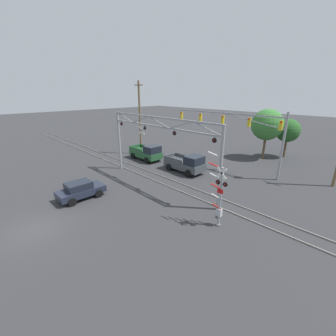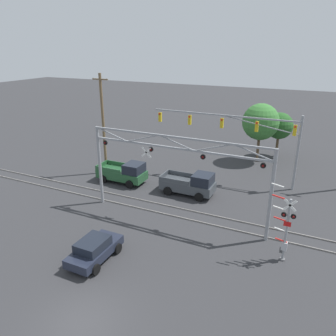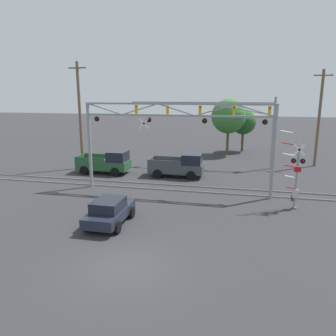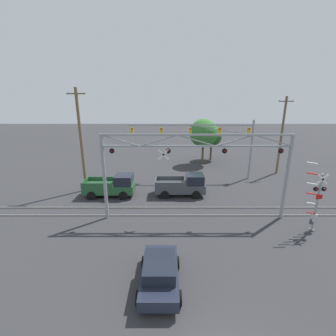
% 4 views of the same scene
% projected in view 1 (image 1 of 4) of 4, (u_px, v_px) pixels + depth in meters
% --- Properties ---
extents(ground_plane, '(200.00, 200.00, 0.00)m').
position_uv_depth(ground_plane, '(34.00, 230.00, 15.43)').
color(ground_plane, '#303033').
extents(rail_track_near, '(80.00, 0.08, 0.10)m').
position_uv_depth(rail_track_near, '(161.00, 183.00, 23.18)').
color(rail_track_near, gray).
rests_on(rail_track_near, ground_plane).
extents(rail_track_far, '(80.00, 0.08, 0.10)m').
position_uv_depth(rail_track_far, '(171.00, 180.00, 24.12)').
color(rail_track_far, gray).
rests_on(rail_track_far, ground_plane).
extents(crossing_gantry, '(14.39, 0.29, 6.83)m').
position_uv_depth(crossing_gantry, '(159.00, 139.00, 21.50)').
color(crossing_gantry, gray).
rests_on(crossing_gantry, ground_plane).
extents(crossing_signal_mast, '(1.68, 0.35, 5.22)m').
position_uv_depth(crossing_signal_mast, '(219.00, 198.00, 15.37)').
color(crossing_signal_mast, gray).
rests_on(crossing_signal_mast, ground_plane).
extents(traffic_signal_span, '(14.83, 0.39, 7.17)m').
position_uv_depth(traffic_signal_span, '(243.00, 127.00, 25.68)').
color(traffic_signal_span, gray).
rests_on(traffic_signal_span, ground_plane).
extents(pickup_truck_lead, '(4.95, 2.33, 2.18)m').
position_uv_depth(pickup_truck_lead, '(186.00, 164.00, 26.23)').
color(pickup_truck_lead, '#3D4247').
rests_on(pickup_truck_lead, ground_plane).
extents(pickup_truck_following, '(4.96, 2.33, 2.18)m').
position_uv_depth(pickup_truck_following, '(147.00, 153.00, 30.94)').
color(pickup_truck_following, '#23512D').
rests_on(pickup_truck_following, ground_plane).
extents(sedan_waiting, '(2.09, 4.00, 1.55)m').
position_uv_depth(sedan_waiting, '(80.00, 190.00, 19.84)').
color(sedan_waiting, '#1E2333').
rests_on(sedan_waiting, ground_plane).
extents(utility_pole_left, '(1.80, 0.28, 10.48)m').
position_uv_depth(utility_pole_left, '(140.00, 118.00, 32.71)').
color(utility_pole_left, brown).
rests_on(utility_pole_left, ground_plane).
extents(background_tree_beyond_span, '(4.21, 4.21, 6.87)m').
position_uv_depth(background_tree_beyond_span, '(267.00, 125.00, 30.43)').
color(background_tree_beyond_span, brown).
rests_on(background_tree_beyond_span, ground_plane).
extents(background_tree_far_left_verge, '(3.22, 3.22, 5.47)m').
position_uv_depth(background_tree_far_left_verge, '(288.00, 131.00, 31.39)').
color(background_tree_far_left_verge, brown).
rests_on(background_tree_far_left_verge, ground_plane).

